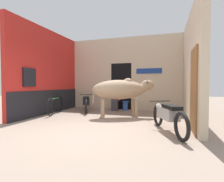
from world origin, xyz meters
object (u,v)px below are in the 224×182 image
motorcycle_near (168,115)px  bicycle (56,105)px  cow (121,90)px  motorcycle_far (86,102)px  shopkeeper_seated (116,97)px  plastic_stool (125,105)px

motorcycle_near → bicycle: (-4.35, 1.54, -0.07)m
cow → motorcycle_near: size_ratio=1.21×
motorcycle_near → cow: bearing=134.4°
motorcycle_near → bicycle: size_ratio=1.11×
motorcycle_far → bicycle: bearing=-131.0°
cow → motorcycle_far: (-1.86, 0.89, -0.59)m
motorcycle_far → bicycle: size_ratio=1.10×
motorcycle_near → shopkeeper_seated: 3.86m
bicycle → plastic_stool: 3.05m
plastic_stool → shopkeeper_seated: bearing=-156.6°
motorcycle_far → motorcycle_near: bearing=-36.2°
plastic_stool → bicycle: bearing=-144.9°
motorcycle_far → plastic_stool: size_ratio=4.49×
cow → bicycle: cow is taller
bicycle → shopkeeper_seated: bearing=37.1°
cow → shopkeeper_seated: 1.64m
cow → bicycle: 2.81m
cow → motorcycle_near: (1.62, -1.65, -0.58)m
motorcycle_near → plastic_stool: bearing=119.5°
motorcycle_near → bicycle: motorcycle_near is taller
bicycle → plastic_stool: (2.49, 1.75, -0.13)m
motorcycle_near → motorcycle_far: motorcycle_near is taller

